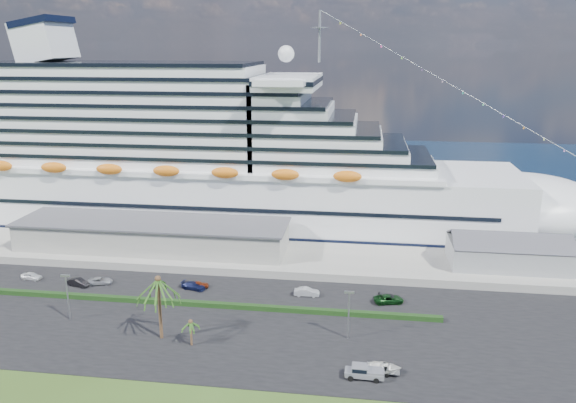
# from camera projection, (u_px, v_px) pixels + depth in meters

# --- Properties ---
(ground) EXTENTS (420.00, 420.00, 0.00)m
(ground) POSITION_uv_depth(u_px,v_px,m) (215.00, 356.00, 85.98)
(ground) COLOR #324818
(ground) RESTS_ON ground
(asphalt_lot) EXTENTS (140.00, 38.00, 0.12)m
(asphalt_lot) POSITION_uv_depth(u_px,v_px,m) (232.00, 322.00, 96.47)
(asphalt_lot) COLOR black
(asphalt_lot) RESTS_ON ground
(wharf) EXTENTS (240.00, 20.00, 1.80)m
(wharf) POSITION_uv_depth(u_px,v_px,m) (262.00, 257.00, 123.92)
(wharf) COLOR gray
(wharf) RESTS_ON ground
(water) EXTENTS (420.00, 160.00, 0.02)m
(water) POSITION_uv_depth(u_px,v_px,m) (306.00, 173.00, 210.05)
(water) COLOR black
(water) RESTS_ON ground
(cruise_ship) EXTENTS (191.00, 38.00, 54.00)m
(cruise_ship) POSITION_uv_depth(u_px,v_px,m) (197.00, 162.00, 145.43)
(cruise_ship) COLOR silver
(cruise_ship) RESTS_ON ground
(terminal_building) EXTENTS (61.00, 15.00, 6.30)m
(terminal_building) POSITION_uv_depth(u_px,v_px,m) (153.00, 234.00, 126.11)
(terminal_building) COLOR gray
(terminal_building) RESTS_ON wharf
(port_shed) EXTENTS (24.00, 12.31, 7.37)m
(port_shed) POSITION_uv_depth(u_px,v_px,m) (509.00, 253.00, 116.13)
(port_shed) COLOR gray
(port_shed) RESTS_ON wharf
(hedge) EXTENTS (88.00, 1.10, 0.90)m
(hedge) POSITION_uv_depth(u_px,v_px,m) (195.00, 304.00, 102.15)
(hedge) COLOR black
(hedge) RESTS_ON asphalt_lot
(lamp_post_left) EXTENTS (1.60, 0.35, 8.27)m
(lamp_post_left) POSITION_uv_depth(u_px,v_px,m) (67.00, 291.00, 95.88)
(lamp_post_left) COLOR gray
(lamp_post_left) RESTS_ON asphalt_lot
(lamp_post_right) EXTENTS (1.60, 0.35, 8.27)m
(lamp_post_right) POSITION_uv_depth(u_px,v_px,m) (349.00, 309.00, 89.55)
(lamp_post_right) COLOR gray
(lamp_post_right) RESTS_ON asphalt_lot
(palm_tall) EXTENTS (8.82, 8.82, 11.13)m
(palm_tall) POSITION_uv_depth(u_px,v_px,m) (158.00, 286.00, 88.65)
(palm_tall) COLOR #47301E
(palm_tall) RESTS_ON ground
(palm_short) EXTENTS (3.53, 3.53, 4.56)m
(palm_short) POSITION_uv_depth(u_px,v_px,m) (191.00, 325.00, 87.98)
(palm_short) COLOR #47301E
(palm_short) RESTS_ON ground
(parked_car_0) EXTENTS (4.47, 2.28, 1.46)m
(parked_car_0) POSITION_uv_depth(u_px,v_px,m) (32.00, 276.00, 113.64)
(parked_car_0) COLOR white
(parked_car_0) RESTS_ON asphalt_lot
(parked_car_1) EXTENTS (4.93, 2.69, 1.54)m
(parked_car_1) POSITION_uv_depth(u_px,v_px,m) (78.00, 282.00, 110.51)
(parked_car_1) COLOR black
(parked_car_1) RESTS_ON asphalt_lot
(parked_car_2) EXTENTS (5.15, 3.17, 1.33)m
(parked_car_2) POSITION_uv_depth(u_px,v_px,m) (100.00, 281.00, 111.44)
(parked_car_2) COLOR #9EA0A7
(parked_car_2) RESTS_ON asphalt_lot
(parked_car_3) EXTENTS (5.22, 3.12, 1.42)m
(parked_car_3) POSITION_uv_depth(u_px,v_px,m) (193.00, 286.00, 109.08)
(parked_car_3) COLOR #12173F
(parked_car_3) RESTS_ON asphalt_lot
(parked_car_4) EXTENTS (4.46, 2.79, 1.41)m
(parked_car_4) POSITION_uv_depth(u_px,v_px,m) (198.00, 285.00, 109.56)
(parked_car_4) COLOR maroon
(parked_car_4) RESTS_ON asphalt_lot
(parked_car_5) EXTENTS (4.83, 1.83, 1.57)m
(parked_car_5) POSITION_uv_depth(u_px,v_px,m) (307.00, 292.00, 106.17)
(parked_car_5) COLOR #B5B7BD
(parked_car_5) RESTS_ON asphalt_lot
(parked_car_6) EXTENTS (5.92, 3.72, 1.53)m
(parked_car_6) POSITION_uv_depth(u_px,v_px,m) (389.00, 299.00, 103.22)
(parked_car_6) COLOR black
(parked_car_6) RESTS_ON asphalt_lot
(parked_car_7) EXTENTS (4.91, 2.65, 1.35)m
(parked_car_7) POSITION_uv_depth(u_px,v_px,m) (390.00, 298.00, 103.82)
(parked_car_7) COLOR black
(parked_car_7) RESTS_ON asphalt_lot
(pickup_truck) EXTENTS (5.63, 2.25, 1.97)m
(pickup_truck) POSITION_uv_depth(u_px,v_px,m) (364.00, 371.00, 79.72)
(pickup_truck) COLOR black
(pickup_truck) RESTS_ON asphalt_lot
(boat_trailer) EXTENTS (5.69, 3.79, 1.62)m
(boat_trailer) POSITION_uv_depth(u_px,v_px,m) (384.00, 367.00, 80.78)
(boat_trailer) COLOR gray
(boat_trailer) RESTS_ON asphalt_lot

